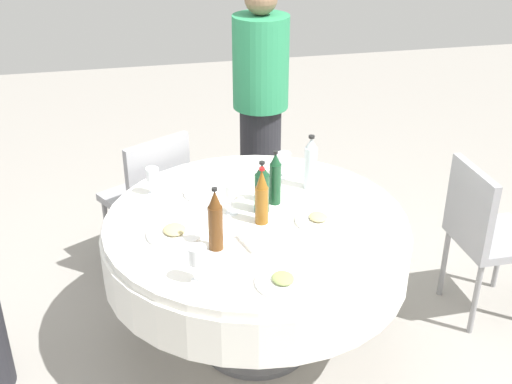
# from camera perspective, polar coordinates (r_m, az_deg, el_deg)

# --- Properties ---
(ground_plane) EXTENTS (10.00, 10.00, 0.00)m
(ground_plane) POSITION_cam_1_polar(r_m,az_deg,el_deg) (3.46, 0.00, -12.93)
(ground_plane) COLOR gray
(dining_table) EXTENTS (1.44, 1.44, 0.74)m
(dining_table) POSITION_cam_1_polar(r_m,az_deg,el_deg) (3.11, 0.00, -4.61)
(dining_table) COLOR white
(dining_table) RESTS_ON ground_plane
(bottle_clear_mid) EXTENTS (0.06, 0.06, 0.28)m
(bottle_clear_mid) POSITION_cam_1_polar(r_m,az_deg,el_deg) (3.25, 4.77, 2.48)
(bottle_clear_mid) COLOR silver
(bottle_clear_mid) RESTS_ON dining_table
(bottle_amber_outer) EXTENTS (0.06, 0.06, 0.28)m
(bottle_amber_outer) POSITION_cam_1_polar(r_m,az_deg,el_deg) (2.93, 0.50, -0.50)
(bottle_amber_outer) COLOR #8C5619
(bottle_amber_outer) RESTS_ON dining_table
(bottle_dark_green_left) EXTENTS (0.06, 0.06, 0.27)m
(bottle_dark_green_left) POSITION_cam_1_polar(r_m,az_deg,el_deg) (3.10, 1.68, 1.12)
(bottle_dark_green_left) COLOR #194728
(bottle_dark_green_left) RESTS_ON dining_table
(bottle_dark_green_inner) EXTENTS (0.07, 0.07, 0.26)m
(bottle_dark_green_inner) POSITION_cam_1_polar(r_m,az_deg,el_deg) (3.03, 0.51, 0.30)
(bottle_dark_green_inner) COLOR #194728
(bottle_dark_green_inner) RESTS_ON dining_table
(bottle_brown_far) EXTENTS (0.06, 0.06, 0.29)m
(bottle_brown_far) POSITION_cam_1_polar(r_m,az_deg,el_deg) (2.75, -3.55, -2.53)
(bottle_brown_far) COLOR #593314
(bottle_brown_far) RESTS_ON dining_table
(wine_glass_inner) EXTENTS (0.07, 0.07, 0.16)m
(wine_glass_inner) POSITION_cam_1_polar(r_m,az_deg,el_deg) (2.55, -5.12, -5.64)
(wine_glass_inner) COLOR white
(wine_glass_inner) RESTS_ON dining_table
(wine_glass_far) EXTENTS (0.06, 0.06, 0.14)m
(wine_glass_far) POSITION_cam_1_polar(r_m,az_deg,el_deg) (3.23, -9.00, 1.44)
(wine_glass_far) COLOR white
(wine_glass_far) RESTS_ON dining_table
(wine_glass_north) EXTENTS (0.07, 0.07, 0.15)m
(wine_glass_north) POSITION_cam_1_polar(r_m,az_deg,el_deg) (3.02, -2.15, -0.06)
(wine_glass_north) COLOR white
(wine_glass_north) RESTS_ON dining_table
(wine_glass_right) EXTENTS (0.07, 0.07, 0.14)m
(wine_glass_right) POSITION_cam_1_polar(r_m,az_deg,el_deg) (3.37, 2.43, 2.81)
(wine_glass_right) COLOR white
(wine_glass_right) RESTS_ON dining_table
(plate_west) EXTENTS (0.21, 0.21, 0.04)m
(plate_west) POSITION_cam_1_polar(r_m,az_deg,el_deg) (3.01, 5.41, -2.40)
(plate_west) COLOR white
(plate_west) RESTS_ON dining_table
(plate_south) EXTENTS (0.25, 0.25, 0.04)m
(plate_south) POSITION_cam_1_polar(r_m,az_deg,el_deg) (2.92, -7.10, -3.49)
(plate_south) COLOR white
(plate_south) RESTS_ON dining_table
(plate_front) EXTENTS (0.22, 0.22, 0.04)m
(plate_front) POSITION_cam_1_polar(r_m,az_deg,el_deg) (2.59, 2.35, -7.76)
(plate_front) COLOR white
(plate_front) RESTS_ON dining_table
(plate_near) EXTENTS (0.26, 0.26, 0.02)m
(plate_near) POSITION_cam_1_polar(r_m,az_deg,el_deg) (3.25, -4.07, 0.05)
(plate_near) COLOR white
(plate_near) RESTS_ON dining_table
(knife_outer) EXTENTS (0.07, 0.18, 0.00)m
(knife_outer) POSITION_cam_1_polar(r_m,az_deg,el_deg) (3.20, 8.67, -0.85)
(knife_outer) COLOR silver
(knife_outer) RESTS_ON dining_table
(folded_napkin) EXTENTS (0.19, 0.19, 0.02)m
(folded_napkin) POSITION_cam_1_polar(r_m,az_deg,el_deg) (2.85, 0.34, -4.13)
(folded_napkin) COLOR white
(folded_napkin) RESTS_ON dining_table
(person_outer) EXTENTS (0.34, 0.34, 1.60)m
(person_outer) POSITION_cam_1_polar(r_m,az_deg,el_deg) (4.08, 0.40, 7.31)
(person_outer) COLOR #26262B
(person_outer) RESTS_ON ground_plane
(chair_north) EXTENTS (0.41, 0.41, 0.87)m
(chair_north) POSITION_cam_1_polar(r_m,az_deg,el_deg) (3.57, 19.21, -3.06)
(chair_north) COLOR #99999E
(chair_north) RESTS_ON ground_plane
(chair_right) EXTENTS (0.55, 0.55, 0.87)m
(chair_right) POSITION_cam_1_polar(r_m,az_deg,el_deg) (3.78, -9.16, -0.04)
(chair_right) COLOR #99999E
(chair_right) RESTS_ON ground_plane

